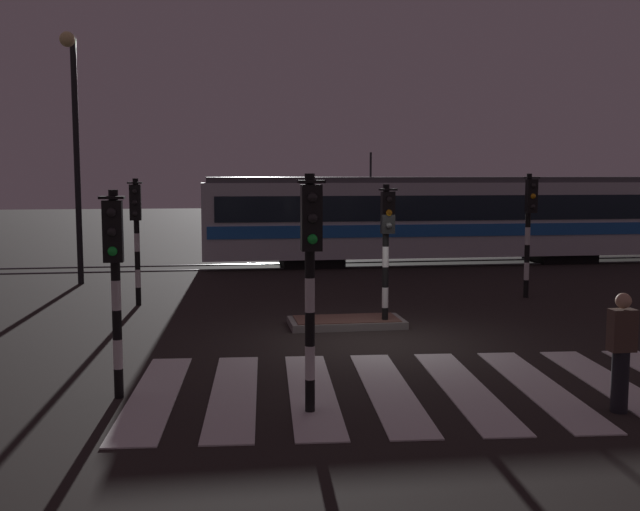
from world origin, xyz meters
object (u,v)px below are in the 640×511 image
traffic_light_kerb_mid_left (311,257)px  street_lamp_trackside_left (74,130)px  traffic_light_median_centre (387,234)px  pedestrian_waiting_at_kerb (621,351)px  tram (439,217)px  traffic_light_corner_far_left (136,222)px  traffic_light_corner_near_left (114,263)px  traffic_light_corner_far_right (530,216)px

traffic_light_kerb_mid_left → street_lamp_trackside_left: 14.49m
traffic_light_median_centre → pedestrian_waiting_at_kerb: (1.92, -6.12, -1.20)m
traffic_light_median_centre → tram: bearing=67.2°
traffic_light_kerb_mid_left → traffic_light_corner_far_left: bearing=108.9°
traffic_light_median_centre → traffic_light_corner_near_left: size_ratio=1.00×
street_lamp_trackside_left → traffic_light_corner_near_left: bearing=-78.3°
pedestrian_waiting_at_kerb → traffic_light_corner_near_left: bearing=166.8°
traffic_light_corner_far_left → pedestrian_waiting_at_kerb: bearing=-52.5°
traffic_light_corner_near_left → street_lamp_trackside_left: street_lamp_trackside_left is taller
tram → traffic_light_median_centre: bearing=-112.8°
traffic_light_corner_far_right → traffic_light_corner_far_left: size_ratio=1.04×
traffic_light_kerb_mid_left → traffic_light_corner_far_left: size_ratio=1.04×
traffic_light_kerb_mid_left → traffic_light_corner_far_right: (7.19, 8.98, 0.00)m
traffic_light_corner_far_right → tram: tram is taller
traffic_light_corner_far_left → traffic_light_corner_near_left: 8.18m
traffic_light_corner_far_right → traffic_light_corner_far_left: (-10.38, 0.31, -0.08)m
tram → pedestrian_waiting_at_kerb: (-2.85, -17.49, -0.88)m
street_lamp_trackside_left → pedestrian_waiting_at_kerb: (9.63, -13.80, -3.80)m
traffic_light_corner_far_left → street_lamp_trackside_left: bearing=117.8°
traffic_light_corner_far_left → street_lamp_trackside_left: (-2.09, 3.97, 2.53)m
traffic_light_median_centre → traffic_light_kerb_mid_left: 6.09m
traffic_light_corner_far_left → pedestrian_waiting_at_kerb: size_ratio=1.90×
street_lamp_trackside_left → tram: street_lamp_trackside_left is taller
traffic_light_corner_far_left → traffic_light_median_centre: bearing=-33.4°
traffic_light_corner_near_left → tram: tram is taller
street_lamp_trackside_left → traffic_light_corner_far_left: bearing=-62.2°
traffic_light_corner_far_right → pedestrian_waiting_at_kerb: 10.03m
traffic_light_kerb_mid_left → street_lamp_trackside_left: size_ratio=0.46×
traffic_light_corner_far_right → traffic_light_corner_far_left: bearing=178.3°
traffic_light_corner_far_right → tram: size_ratio=0.19×
traffic_light_median_centre → street_lamp_trackside_left: (-7.71, 7.68, 2.61)m
traffic_light_corner_far_left → tram: bearing=36.4°
street_lamp_trackside_left → pedestrian_waiting_at_kerb: street_lamp_trackside_left is taller
traffic_light_median_centre → pedestrian_waiting_at_kerb: 6.53m
traffic_light_corner_far_right → traffic_light_corner_near_left: bearing=-141.7°
traffic_light_corner_near_left → pedestrian_waiting_at_kerb: size_ratio=1.83×
traffic_light_kerb_mid_left → street_lamp_trackside_left: (-5.28, 13.27, 2.45)m
traffic_light_median_centre → street_lamp_trackside_left: size_ratio=0.42×
traffic_light_median_centre → tram: (4.77, 11.37, -0.32)m
traffic_light_kerb_mid_left → pedestrian_waiting_at_kerb: 4.58m
traffic_light_corner_far_right → street_lamp_trackside_left: bearing=161.1°
traffic_light_corner_near_left → pedestrian_waiting_at_kerb: 7.39m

